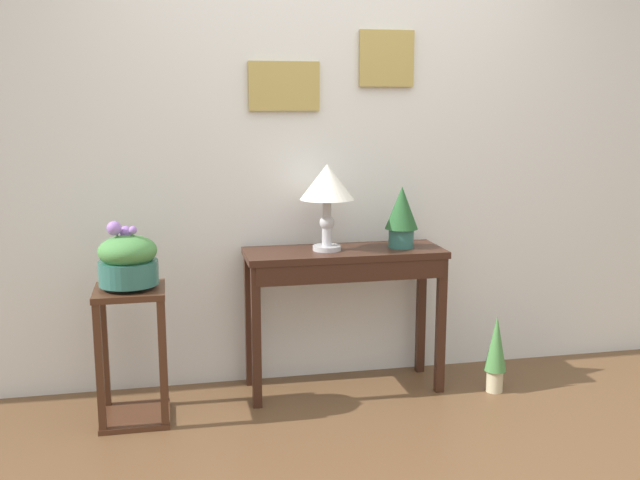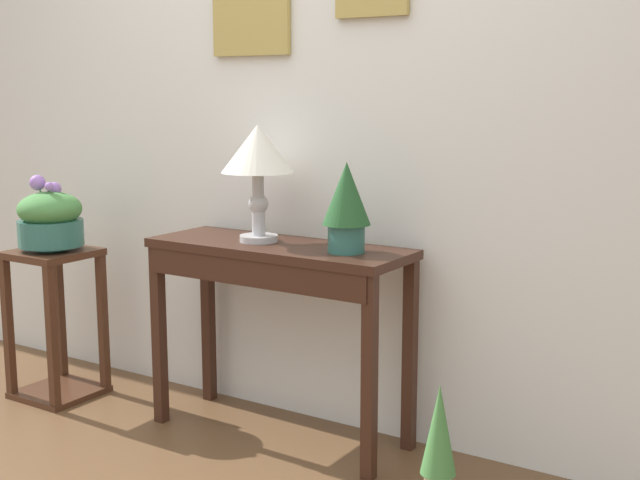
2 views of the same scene
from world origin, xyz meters
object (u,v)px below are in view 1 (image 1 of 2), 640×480
console_table (345,274)px  planter_bowl_wide (128,260)px  potted_plant_on_console (402,214)px  potted_plant_floor (496,351)px  table_lamp (327,187)px  pedestal_stand_left (133,355)px

console_table → planter_bowl_wide: 1.12m
potted_plant_on_console → console_table: bearing=-177.9°
console_table → planter_bowl_wide: bearing=-172.2°
console_table → potted_plant_floor: bearing=-13.8°
console_table → table_lamp: (-0.09, 0.02, 0.46)m
planter_bowl_wide → potted_plant_floor: 1.97m
table_lamp → potted_plant_on_console: 0.43m
planter_bowl_wide → potted_plant_floor: (1.89, -0.04, -0.57)m
pedestal_stand_left → potted_plant_floor: bearing=-1.3°
console_table → planter_bowl_wide: size_ratio=3.19×
table_lamp → planter_bowl_wide: table_lamp is taller
table_lamp → potted_plant_floor: (0.88, -0.21, -0.88)m
console_table → potted_plant_on_console: potted_plant_on_console is taller
pedestal_stand_left → potted_plant_floor: 1.89m
potted_plant_on_console → planter_bowl_wide: potted_plant_on_console is taller
console_table → planter_bowl_wide: planter_bowl_wide is taller
console_table → table_lamp: size_ratio=2.33×
potted_plant_on_console → pedestal_stand_left: (-1.41, -0.16, -0.62)m
table_lamp → potted_plant_floor: size_ratio=1.06×
potted_plant_on_console → pedestal_stand_left: bearing=-173.4°
console_table → potted_plant_on_console: 0.44m
console_table → pedestal_stand_left: 1.15m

